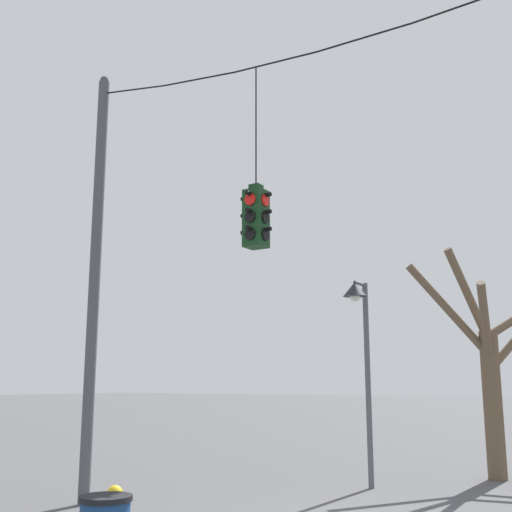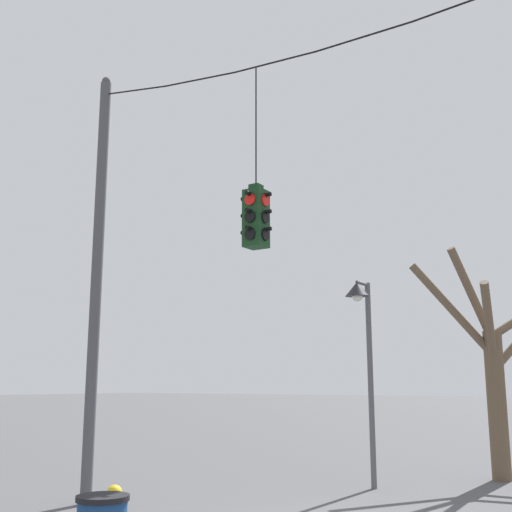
{
  "view_description": "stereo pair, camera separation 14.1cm",
  "coord_description": "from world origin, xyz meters",
  "px_view_note": "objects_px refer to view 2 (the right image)",
  "views": [
    {
      "loc": [
        3.5,
        -8.86,
        2.18
      ],
      "look_at": [
        -1.99,
        -0.11,
        4.22
      ],
      "focal_mm": 45.0,
      "sensor_mm": 36.0,
      "label": 1
    },
    {
      "loc": [
        3.62,
        -8.79,
        2.18
      ],
      "look_at": [
        -1.99,
        -0.11,
        4.22
      ],
      "focal_mm": 45.0,
      "sensor_mm": 36.0,
      "label": 2
    }
  ],
  "objects_px": {
    "utility_pole_left": "(97,277)",
    "bare_tree": "(498,362)",
    "street_lamp": "(363,326)",
    "fire_hydrant": "(113,512)",
    "traffic_light_near_left_pole": "(256,217)"
  },
  "relations": [
    {
      "from": "utility_pole_left",
      "to": "bare_tree",
      "type": "relative_size",
      "value": 1.59
    },
    {
      "from": "street_lamp",
      "to": "bare_tree",
      "type": "height_order",
      "value": "bare_tree"
    },
    {
      "from": "street_lamp",
      "to": "utility_pole_left",
      "type": "bearing_deg",
      "value": -131.83
    },
    {
      "from": "traffic_light_near_left_pole",
      "to": "bare_tree",
      "type": "xyz_separation_m",
      "value": [
        2.12,
        7.21,
        -2.24
      ]
    },
    {
      "from": "bare_tree",
      "to": "utility_pole_left",
      "type": "bearing_deg",
      "value": -128.95
    },
    {
      "from": "utility_pole_left",
      "to": "fire_hydrant",
      "type": "relative_size",
      "value": 11.18
    },
    {
      "from": "street_lamp",
      "to": "bare_tree",
      "type": "relative_size",
      "value": 0.82
    },
    {
      "from": "utility_pole_left",
      "to": "fire_hydrant",
      "type": "distance_m",
      "value": 4.84
    },
    {
      "from": "utility_pole_left",
      "to": "street_lamp",
      "type": "xyz_separation_m",
      "value": [
        3.74,
        4.18,
        -0.83
      ]
    },
    {
      "from": "traffic_light_near_left_pole",
      "to": "fire_hydrant",
      "type": "xyz_separation_m",
      "value": [
        -1.28,
        -1.73,
        -4.51
      ]
    },
    {
      "from": "street_lamp",
      "to": "fire_hydrant",
      "type": "bearing_deg",
      "value": -102.5
    },
    {
      "from": "street_lamp",
      "to": "fire_hydrant",
      "type": "xyz_separation_m",
      "value": [
        -1.31,
        -5.91,
        -2.99
      ]
    },
    {
      "from": "traffic_light_near_left_pole",
      "to": "fire_hydrant",
      "type": "height_order",
      "value": "traffic_light_near_left_pole"
    },
    {
      "from": "fire_hydrant",
      "to": "bare_tree",
      "type": "bearing_deg",
      "value": 69.19
    },
    {
      "from": "utility_pole_left",
      "to": "bare_tree",
      "type": "distance_m",
      "value": 9.4
    }
  ]
}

